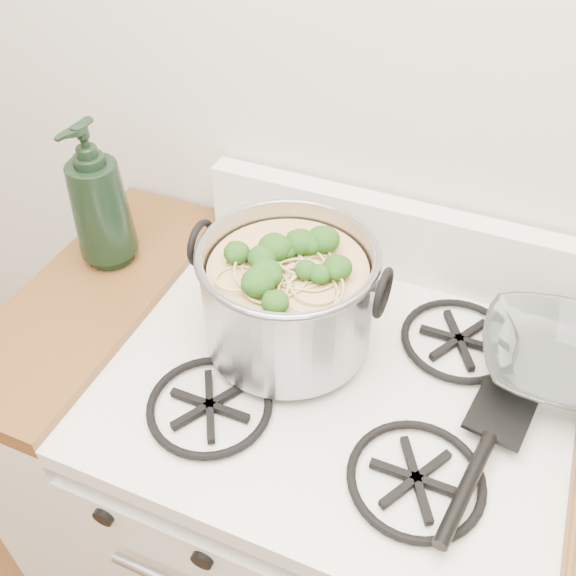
# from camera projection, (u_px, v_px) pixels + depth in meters

# --- Properties ---
(gas_range) EXTENTS (0.76, 0.66, 0.92)m
(gas_range) POSITION_uv_depth(u_px,v_px,m) (328.00, 513.00, 1.40)
(gas_range) COLOR white
(gas_range) RESTS_ON ground
(counter_left) EXTENTS (0.25, 0.65, 0.92)m
(counter_left) POSITION_uv_depth(u_px,v_px,m) (131.00, 430.00, 1.54)
(counter_left) COLOR silver
(counter_left) RESTS_ON ground
(stock_pot) EXTENTS (0.33, 0.30, 0.20)m
(stock_pot) POSITION_uv_depth(u_px,v_px,m) (288.00, 296.00, 1.06)
(stock_pot) COLOR gray
(stock_pot) RESTS_ON gas_range
(spatula) EXTENTS (0.33, 0.35, 0.02)m
(spatula) POSITION_uv_depth(u_px,v_px,m) (502.00, 411.00, 1.00)
(spatula) COLOR black
(spatula) RESTS_ON gas_range
(glass_bowl) EXTENTS (0.11, 0.11, 0.02)m
(glass_bowl) POSITION_uv_depth(u_px,v_px,m) (555.00, 366.00, 1.06)
(glass_bowl) COLOR white
(glass_bowl) RESTS_ON gas_range
(bottle) EXTENTS (0.13, 0.13, 0.30)m
(bottle) POSITION_uv_depth(u_px,v_px,m) (97.00, 195.00, 1.19)
(bottle) COLOR black
(bottle) RESTS_ON counter_left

